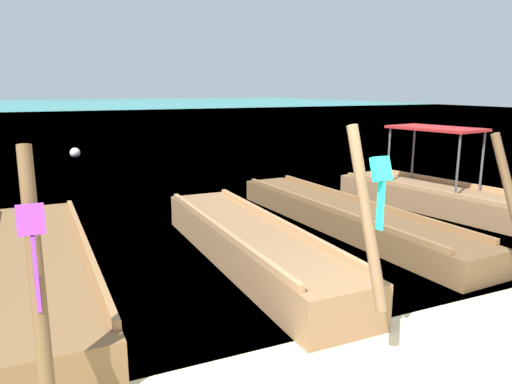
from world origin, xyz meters
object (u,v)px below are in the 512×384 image
longtail_boat_turquoise_ribbon (251,245)px  longtail_boat_blue_ribbon (460,200)px  mooring_buoy_near (75,153)px  longtail_boat_violet_ribbon (39,269)px  longtail_boat_red_ribbon (346,217)px

longtail_boat_turquoise_ribbon → longtail_boat_blue_ribbon: 5.60m
longtail_boat_turquoise_ribbon → mooring_buoy_near: longtail_boat_turquoise_ribbon is taller
longtail_boat_turquoise_ribbon → longtail_boat_blue_ribbon: size_ratio=0.93×
longtail_boat_violet_ribbon → longtail_boat_blue_ribbon: 8.67m
longtail_boat_turquoise_ribbon → longtail_boat_red_ribbon: 2.71m
longtail_boat_turquoise_ribbon → longtail_boat_red_ribbon: (2.52, 0.99, -0.06)m
mooring_buoy_near → longtail_boat_violet_ribbon: bearing=-96.7°
longtail_boat_turquoise_ribbon → mooring_buoy_near: size_ratio=14.99×
longtail_boat_violet_ribbon → mooring_buoy_near: 13.68m
longtail_boat_red_ribbon → longtail_boat_blue_ribbon: 3.00m
longtail_boat_blue_ribbon → mooring_buoy_near: bearing=118.3°
longtail_boat_red_ribbon → longtail_boat_violet_ribbon: bearing=-174.4°
longtail_boat_violet_ribbon → longtail_boat_turquoise_ribbon: (3.13, -0.44, 0.05)m
longtail_boat_red_ribbon → longtail_boat_blue_ribbon: bearing=-2.1°
mooring_buoy_near → longtail_boat_turquoise_ribbon: bearing=-83.7°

